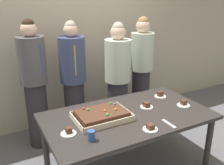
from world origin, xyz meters
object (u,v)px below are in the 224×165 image
object	(u,v)px
plated_slice_center_front	(150,128)
person_striped_tie_right	(73,80)
drink_cup_nearest	(91,136)
person_green_shirt_behind	(118,79)
person_serving_front	(141,69)
plated_slice_far_right	(69,132)
cake_server_utensil	(169,124)
plated_slice_near_right	(160,95)
plated_slice_far_left	(184,104)
party_table	(128,121)
person_far_right_suit	(35,84)
plated_slice_near_left	(147,106)
sheet_cake	(102,115)

from	to	relation	value
plated_slice_center_front	person_striped_tie_right	bearing A→B (deg)	100.42
drink_cup_nearest	person_green_shirt_behind	xyz separation A→B (m)	(0.91, 1.14, 0.06)
person_serving_front	plated_slice_center_front	bearing A→B (deg)	19.07
plated_slice_far_right	plated_slice_center_front	bearing A→B (deg)	-22.42
person_green_shirt_behind	cake_server_utensil	bearing A→B (deg)	34.60
plated_slice_center_front	person_striped_tie_right	size ratio (longest dim) A/B	0.09
plated_slice_near_right	plated_slice_far_left	bearing A→B (deg)	-78.14
plated_slice_center_front	party_table	bearing A→B (deg)	93.39
person_far_right_suit	plated_slice_far_right	bearing A→B (deg)	-22.14
drink_cup_nearest	person_serving_front	size ratio (longest dim) A/B	0.06
cake_server_utensil	person_striped_tie_right	distance (m)	1.54
party_table	plated_slice_far_right	world-z (taller)	plated_slice_far_right
plated_slice_center_front	cake_server_utensil	xyz separation A→B (m)	(0.24, 0.00, -0.02)
cake_server_utensil	person_far_right_suit	distance (m)	1.78
plated_slice_near_left	plated_slice_center_front	distance (m)	0.51
plated_slice_far_right	plated_slice_near_right	bearing A→B (deg)	13.35
sheet_cake	plated_slice_center_front	xyz separation A→B (m)	(0.32, -0.43, -0.02)
plated_slice_near_right	person_serving_front	distance (m)	0.82
plated_slice_center_front	person_serving_front	size ratio (longest dim) A/B	0.09
plated_slice_near_left	plated_slice_center_front	world-z (taller)	plated_slice_near_left
drink_cup_nearest	person_far_right_suit	size ratio (longest dim) A/B	0.06
party_table	plated_slice_far_right	xyz separation A→B (m)	(-0.71, -0.08, 0.10)
party_table	person_far_right_suit	size ratio (longest dim) A/B	1.07
sheet_cake	cake_server_utensil	size ratio (longest dim) A/B	2.93
plated_slice_near_right	person_green_shirt_behind	xyz separation A→B (m)	(-0.29, 0.62, 0.09)
plated_slice_near_left	person_far_right_suit	distance (m)	1.47
plated_slice_far_left	person_serving_front	size ratio (longest dim) A/B	0.09
plated_slice_far_left	cake_server_utensil	xyz separation A→B (m)	(-0.45, -0.27, -0.01)
person_striped_tie_right	plated_slice_far_right	bearing A→B (deg)	-19.02
party_table	plated_slice_center_front	size ratio (longest dim) A/B	12.28
person_serving_front	plated_slice_near_right	bearing A→B (deg)	33.68
plated_slice_near_left	plated_slice_near_right	size ratio (longest dim) A/B	1.00
plated_slice_center_front	cake_server_utensil	distance (m)	0.24
plated_slice_far_right	cake_server_utensil	size ratio (longest dim) A/B	0.75
person_striped_tie_right	person_far_right_suit	world-z (taller)	person_far_right_suit
person_green_shirt_behind	plated_slice_far_right	bearing A→B (deg)	-9.83
cake_server_utensil	person_striped_tie_right	size ratio (longest dim) A/B	0.12
person_serving_front	person_far_right_suit	distance (m)	1.65
sheet_cake	person_serving_front	distance (m)	1.53
person_serving_front	party_table	bearing A→B (deg)	9.74
plated_slice_far_left	person_striped_tie_right	size ratio (longest dim) A/B	0.09
person_green_shirt_behind	person_serving_front	bearing A→B (deg)	146.34
plated_slice_near_left	plated_slice_far_left	xyz separation A→B (m)	(0.42, -0.16, -0.00)
plated_slice_near_left	person_striped_tie_right	bearing A→B (deg)	117.76
drink_cup_nearest	sheet_cake	bearing A→B (deg)	51.65
plated_slice_far_right	person_striped_tie_right	distance (m)	1.25
drink_cup_nearest	party_table	bearing A→B (deg)	27.07
plated_slice_far_left	cake_server_utensil	distance (m)	0.53
plated_slice_far_left	person_green_shirt_behind	xyz separation A→B (m)	(-0.36, 0.96, 0.09)
plated_slice_far_right	sheet_cake	bearing A→B (deg)	17.32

